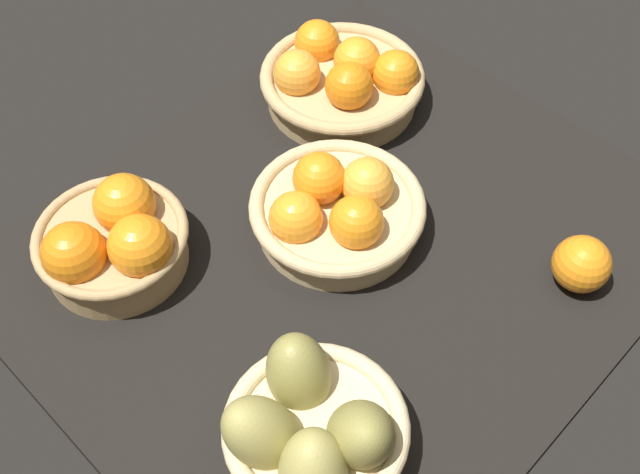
{
  "coord_description": "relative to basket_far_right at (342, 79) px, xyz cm",
  "views": [
    {
      "loc": [
        -47.2,
        -41.25,
        86.05
      ],
      "look_at": [
        -3.65,
        1.23,
        7.0
      ],
      "focal_mm": 43.05,
      "sensor_mm": 36.0,
      "label": 1
    }
  ],
  "objects": [
    {
      "name": "basket_near_left_pears",
      "position": [
        -44.21,
        -37.21,
        0.54
      ],
      "size": [
        22.02,
        21.58,
        14.71
      ],
      "color": "#D3BC8C",
      "rests_on": "market_tray"
    },
    {
      "name": "basket_far_right",
      "position": [
        0.0,
        0.0,
        0.0
      ],
      "size": [
        25.46,
        25.46,
        10.78
      ],
      "color": "tan",
      "rests_on": "market_tray"
    },
    {
      "name": "market_tray",
      "position": [
        -20.62,
        -20.09,
        -5.83
      ],
      "size": [
        84.0,
        72.0,
        3.0
      ],
      "primitive_type": "cube",
      "color": "black",
      "rests_on": "ground"
    },
    {
      "name": "loose_orange_front_gap",
      "position": [
        -4.0,
        -45.58,
        -0.58
      ],
      "size": [
        7.51,
        7.51,
        7.51
      ],
      "primitive_type": "sphere",
      "color": "orange",
      "rests_on": "market_tray"
    },
    {
      "name": "basket_center",
      "position": [
        -19.38,
        -17.18,
        -0.19
      ],
      "size": [
        23.82,
        23.82,
        10.78
      ],
      "color": "tan",
      "rests_on": "market_tray"
    },
    {
      "name": "basket_far_left",
      "position": [
        -43.75,
        -0.87,
        0.59
      ],
      "size": [
        20.06,
        20.06,
        11.5
      ],
      "color": "tan",
      "rests_on": "market_tray"
    }
  ]
}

